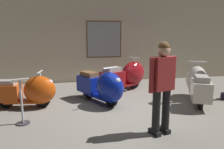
{
  "coord_description": "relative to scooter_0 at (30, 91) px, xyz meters",
  "views": [
    {
      "loc": [
        -1.14,
        -4.78,
        1.87
      ],
      "look_at": [
        -0.06,
        1.19,
        0.71
      ],
      "focal_mm": 34.33,
      "sensor_mm": 36.0,
      "label": 1
    }
  ],
  "objects": [
    {
      "name": "scooter_3",
      "position": [
        4.52,
        -0.2,
        0.07
      ],
      "size": [
        1.21,
        1.83,
        1.09
      ],
      "rotation": [
        0.0,
        0.0,
        1.14
      ],
      "color": "black",
      "rests_on": "ground"
    },
    {
      "name": "showroom_back_wall",
      "position": [
        2.26,
        2.92,
        1.21
      ],
      "size": [
        18.0,
        0.24,
        3.28
      ],
      "color": "beige",
      "rests_on": "ground"
    },
    {
      "name": "scooter_2",
      "position": [
        2.87,
        1.29,
        0.06
      ],
      "size": [
        1.78,
        1.31,
        1.08
      ],
      "rotation": [
        0.0,
        0.0,
        0.52
      ],
      "color": "black",
      "rests_on": "ground"
    },
    {
      "name": "info_stanchion",
      "position": [
        0.03,
        -1.02,
        -0.02
      ],
      "size": [
        0.38,
        0.32,
        1.0
      ],
      "color": "#333338",
      "rests_on": "ground"
    },
    {
      "name": "scooter_1",
      "position": [
        1.87,
        -0.02,
        0.04
      ],
      "size": [
        1.29,
        1.7,
        1.04
      ],
      "rotation": [
        0.0,
        0.0,
        -1.03
      ],
      "color": "black",
      "rests_on": "ground"
    },
    {
      "name": "ground_plane",
      "position": [
        2.26,
        -0.75,
        -0.43
      ],
      "size": [
        60.0,
        60.0,
        0.0
      ],
      "primitive_type": "plane",
      "color": "slate"
    },
    {
      "name": "scooter_0",
      "position": [
        0.0,
        0.0,
        0.0
      ],
      "size": [
        1.59,
        0.65,
        0.94
      ],
      "rotation": [
        0.0,
        0.0,
        -0.14
      ],
      "color": "black",
      "rests_on": "ground"
    },
    {
      "name": "visitor_0",
      "position": [
        2.69,
        -1.97,
        0.57
      ],
      "size": [
        0.56,
        0.36,
        1.73
      ],
      "rotation": [
        0.0,
        0.0,
        1.87
      ],
      "color": "black",
      "rests_on": "ground"
    }
  ]
}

